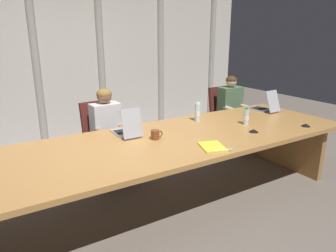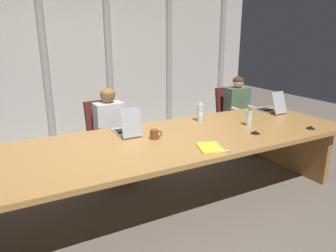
{
  "view_description": "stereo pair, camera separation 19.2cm",
  "coord_description": "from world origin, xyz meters",
  "px_view_note": "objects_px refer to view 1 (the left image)",
  "views": [
    {
      "loc": [
        -1.36,
        -2.71,
        1.85
      ],
      "look_at": [
        0.39,
        0.12,
        0.86
      ],
      "focal_mm": 33.47,
      "sensor_mm": 36.0,
      "label": 1
    },
    {
      "loc": [
        -1.19,
        -2.81,
        1.85
      ],
      "look_at": [
        0.39,
        0.12,
        0.86
      ],
      "focal_mm": 33.47,
      "sensor_mm": 36.0,
      "label": 2
    }
  ],
  "objects_px": {
    "laptop_left_mid": "(127,130)",
    "laptop_center": "(264,107)",
    "water_bottle_secondary": "(246,117)",
    "coffee_mug_near": "(155,135)",
    "person_left_mid": "(109,128)",
    "office_chair_left_mid": "(104,147)",
    "person_center": "(233,108)",
    "conference_mic_middle": "(306,125)",
    "spiral_notepad": "(212,147)",
    "water_bottle_primary": "(198,112)",
    "office_chair_center": "(225,123)"
  },
  "relations": [
    {
      "from": "laptop_left_mid",
      "to": "person_left_mid",
      "type": "distance_m",
      "value": 0.66
    },
    {
      "from": "office_chair_left_mid",
      "to": "water_bottle_secondary",
      "type": "relative_size",
      "value": 4.58
    },
    {
      "from": "laptop_center",
      "to": "coffee_mug_near",
      "type": "relative_size",
      "value": 3.24
    },
    {
      "from": "laptop_center",
      "to": "office_chair_left_mid",
      "type": "bearing_deg",
      "value": 67.05
    },
    {
      "from": "spiral_notepad",
      "to": "laptop_left_mid",
      "type": "bearing_deg",
      "value": 143.95
    },
    {
      "from": "laptop_left_mid",
      "to": "conference_mic_middle",
      "type": "bearing_deg",
      "value": -112.81
    },
    {
      "from": "laptop_left_mid",
      "to": "office_chair_center",
      "type": "xyz_separation_m",
      "value": [
        2.19,
        0.81,
        -0.46
      ]
    },
    {
      "from": "laptop_left_mid",
      "to": "laptop_center",
      "type": "relative_size",
      "value": 0.93
    },
    {
      "from": "laptop_center",
      "to": "person_center",
      "type": "relative_size",
      "value": 0.38
    },
    {
      "from": "water_bottle_primary",
      "to": "spiral_notepad",
      "type": "relative_size",
      "value": 0.69
    },
    {
      "from": "person_left_mid",
      "to": "coffee_mug_near",
      "type": "relative_size",
      "value": 8.46
    },
    {
      "from": "laptop_center",
      "to": "spiral_notepad",
      "type": "distance_m",
      "value": 1.82
    },
    {
      "from": "office_chair_left_mid",
      "to": "person_center",
      "type": "relative_size",
      "value": 0.82
    },
    {
      "from": "person_left_mid",
      "to": "spiral_notepad",
      "type": "relative_size",
      "value": 3.26
    },
    {
      "from": "water_bottle_primary",
      "to": "conference_mic_middle",
      "type": "height_order",
      "value": "water_bottle_primary"
    },
    {
      "from": "laptop_center",
      "to": "spiral_notepad",
      "type": "xyz_separation_m",
      "value": [
        -1.63,
        -0.81,
        -0.05
      ]
    },
    {
      "from": "person_left_mid",
      "to": "person_center",
      "type": "xyz_separation_m",
      "value": [
        2.16,
        0.0,
        -0.0
      ]
    },
    {
      "from": "laptop_left_mid",
      "to": "spiral_notepad",
      "type": "relative_size",
      "value": 1.16
    },
    {
      "from": "water_bottle_primary",
      "to": "conference_mic_middle",
      "type": "bearing_deg",
      "value": -42.25
    },
    {
      "from": "person_center",
      "to": "office_chair_left_mid",
      "type": "bearing_deg",
      "value": -90.23
    },
    {
      "from": "coffee_mug_near",
      "to": "water_bottle_secondary",
      "type": "bearing_deg",
      "value": -4.39
    },
    {
      "from": "office_chair_left_mid",
      "to": "office_chair_center",
      "type": "distance_m",
      "value": 2.18
    },
    {
      "from": "laptop_left_mid",
      "to": "water_bottle_primary",
      "type": "height_order",
      "value": "laptop_left_mid"
    },
    {
      "from": "laptop_center",
      "to": "conference_mic_middle",
      "type": "xyz_separation_m",
      "value": [
        -0.19,
        -0.83,
        -0.04
      ]
    },
    {
      "from": "office_chair_left_mid",
      "to": "conference_mic_middle",
      "type": "xyz_separation_m",
      "value": [
        2.0,
        -1.64,
        0.41
      ]
    },
    {
      "from": "office_chair_left_mid",
      "to": "spiral_notepad",
      "type": "relative_size",
      "value": 2.69
    },
    {
      "from": "laptop_center",
      "to": "conference_mic_middle",
      "type": "height_order",
      "value": "laptop_center"
    },
    {
      "from": "office_chair_center",
      "to": "coffee_mug_near",
      "type": "xyz_separation_m",
      "value": [
        -1.98,
        -1.09,
        0.45
      ]
    },
    {
      "from": "water_bottle_secondary",
      "to": "conference_mic_middle",
      "type": "relative_size",
      "value": 1.92
    },
    {
      "from": "person_left_mid",
      "to": "water_bottle_secondary",
      "type": "xyz_separation_m",
      "value": [
        1.41,
        -1.03,
        0.19
      ]
    },
    {
      "from": "office_chair_center",
      "to": "office_chair_left_mid",
      "type": "bearing_deg",
      "value": -94.1
    },
    {
      "from": "water_bottle_secondary",
      "to": "office_chair_center",
      "type": "bearing_deg",
      "value": 57.94
    },
    {
      "from": "water_bottle_primary",
      "to": "conference_mic_middle",
      "type": "distance_m",
      "value": 1.32
    },
    {
      "from": "coffee_mug_near",
      "to": "laptop_center",
      "type": "bearing_deg",
      "value": 8.23
    },
    {
      "from": "laptop_left_mid",
      "to": "office_chair_left_mid",
      "type": "bearing_deg",
      "value": -0.45
    },
    {
      "from": "office_chair_left_mid",
      "to": "office_chair_center",
      "type": "relative_size",
      "value": 0.99
    },
    {
      "from": "spiral_notepad",
      "to": "office_chair_center",
      "type": "bearing_deg",
      "value": 64.1
    },
    {
      "from": "laptop_center",
      "to": "spiral_notepad",
      "type": "height_order",
      "value": "laptop_center"
    },
    {
      "from": "office_chair_left_mid",
      "to": "conference_mic_middle",
      "type": "distance_m",
      "value": 2.61
    },
    {
      "from": "laptop_left_mid",
      "to": "conference_mic_middle",
      "type": "height_order",
      "value": "laptop_left_mid"
    },
    {
      "from": "water_bottle_primary",
      "to": "water_bottle_secondary",
      "type": "xyz_separation_m",
      "value": [
        0.42,
        -0.44,
        -0.02
      ]
    },
    {
      "from": "office_chair_center",
      "to": "water_bottle_primary",
      "type": "height_order",
      "value": "water_bottle_primary"
    },
    {
      "from": "conference_mic_middle",
      "to": "spiral_notepad",
      "type": "bearing_deg",
      "value": 179.15
    },
    {
      "from": "water_bottle_secondary",
      "to": "coffee_mug_near",
      "type": "distance_m",
      "value": 1.24
    },
    {
      "from": "laptop_left_mid",
      "to": "office_chair_center",
      "type": "height_order",
      "value": "laptop_left_mid"
    },
    {
      "from": "water_bottle_primary",
      "to": "office_chair_center",
      "type": "bearing_deg",
      "value": 32.72
    },
    {
      "from": "water_bottle_secondary",
      "to": "person_left_mid",
      "type": "bearing_deg",
      "value": 143.98
    },
    {
      "from": "laptop_center",
      "to": "person_center",
      "type": "bearing_deg",
      "value": -3.33
    },
    {
      "from": "conference_mic_middle",
      "to": "person_left_mid",
      "type": "bearing_deg",
      "value": 143.16
    },
    {
      "from": "office_chair_center",
      "to": "person_center",
      "type": "relative_size",
      "value": 0.82
    }
  ]
}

